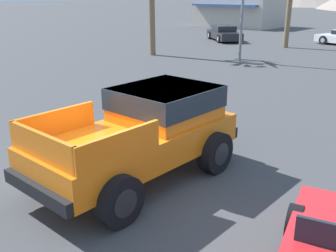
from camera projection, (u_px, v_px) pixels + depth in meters
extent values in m
plane|color=#424244|center=(129.00, 184.00, 8.08)|extent=(320.00, 320.00, 0.00)
cube|color=orange|center=(136.00, 143.00, 8.04)|extent=(2.02, 4.51, 0.61)
cube|color=orange|center=(165.00, 103.00, 8.46)|extent=(1.82, 2.00, 0.71)
cube|color=#1E2833|center=(165.00, 97.00, 8.42)|extent=(1.86, 2.04, 0.45)
cube|color=orange|center=(55.00, 122.00, 7.56)|extent=(0.11, 1.79, 0.48)
cube|color=orange|center=(120.00, 146.00, 6.40)|extent=(0.11, 1.79, 0.48)
cube|color=orange|center=(42.00, 147.00, 6.38)|extent=(1.86, 0.11, 0.48)
cube|color=black|center=(203.00, 125.00, 9.72)|extent=(1.90, 0.20, 0.24)
cube|color=black|center=(37.00, 191.00, 6.48)|extent=(1.90, 0.20, 0.24)
cylinder|color=black|center=(149.00, 132.00, 9.77)|extent=(0.36, 0.91, 0.91)
cylinder|color=#232326|center=(149.00, 132.00, 9.77)|extent=(0.37, 0.50, 0.50)
cylinder|color=black|center=(215.00, 152.00, 8.51)|extent=(0.36, 0.91, 0.91)
cylinder|color=#232326|center=(215.00, 152.00, 8.51)|extent=(0.37, 0.50, 0.50)
cylinder|color=black|center=(52.00, 167.00, 7.81)|extent=(0.36, 0.91, 0.91)
cylinder|color=#232326|center=(52.00, 167.00, 7.81)|extent=(0.37, 0.50, 0.50)
cylinder|color=black|center=(119.00, 200.00, 6.55)|extent=(0.36, 0.91, 0.91)
cylinder|color=#232326|center=(119.00, 200.00, 6.55)|extent=(0.37, 0.50, 0.50)
cylinder|color=black|center=(294.00, 224.00, 6.12)|extent=(0.37, 0.66, 0.63)
cylinder|color=#9E9EA3|center=(294.00, 224.00, 6.12)|extent=(0.31, 0.39, 0.35)
cylinder|color=black|center=(323.00, 40.00, 29.63)|extent=(0.67, 0.37, 0.64)
cylinder|color=#9E9EA3|center=(323.00, 40.00, 29.63)|extent=(0.40, 0.31, 0.35)
cylinder|color=black|center=(336.00, 39.00, 30.56)|extent=(0.67, 0.37, 0.64)
cylinder|color=#9E9EA3|center=(336.00, 39.00, 30.56)|extent=(0.40, 0.31, 0.35)
cube|color=#232328|center=(224.00, 35.00, 31.88)|extent=(4.47, 4.12, 0.58)
cube|color=#232328|center=(224.00, 28.00, 31.82)|extent=(2.39, 2.35, 0.44)
cube|color=#1E2833|center=(224.00, 28.00, 31.80)|extent=(2.44, 2.40, 0.26)
cylinder|color=black|center=(239.00, 38.00, 30.80)|extent=(0.63, 0.57, 0.63)
cylinder|color=#9E9EA3|center=(239.00, 38.00, 30.80)|extent=(0.42, 0.40, 0.35)
cylinder|color=black|center=(219.00, 39.00, 30.53)|extent=(0.63, 0.57, 0.63)
cylinder|color=#9E9EA3|center=(219.00, 39.00, 30.53)|extent=(0.42, 0.40, 0.35)
cylinder|color=black|center=(229.00, 35.00, 33.33)|extent=(0.63, 0.57, 0.63)
cylinder|color=#9E9EA3|center=(229.00, 35.00, 33.33)|extent=(0.42, 0.40, 0.35)
cylinder|color=black|center=(210.00, 35.00, 33.06)|extent=(0.63, 0.57, 0.63)
cylinder|color=#9E9EA3|center=(210.00, 35.00, 33.06)|extent=(0.42, 0.40, 0.35)
cylinder|color=slate|center=(242.00, 10.00, 21.42)|extent=(0.16, 0.16, 5.66)
cube|color=#BCB2A3|center=(240.00, 11.00, 44.82)|extent=(8.88, 6.17, 3.37)
cube|color=#335193|center=(224.00, 5.00, 42.11)|extent=(7.99, 0.70, 0.20)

